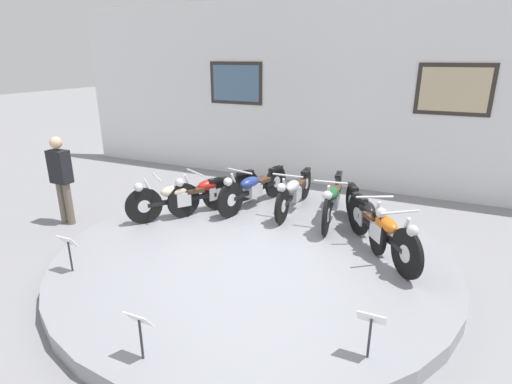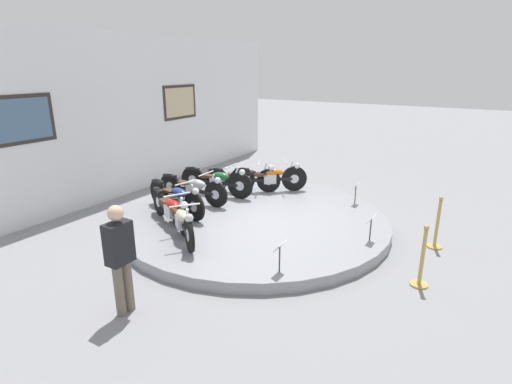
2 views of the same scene
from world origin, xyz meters
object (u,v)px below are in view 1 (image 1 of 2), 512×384
at_px(motorcycle_red, 214,190).
at_px(info_placard_front_right, 371,324).
at_px(motorcycle_black, 365,212).
at_px(motorcycle_silver, 294,191).
at_px(motorcycle_blue, 253,187).
at_px(info_placard_front_centre, 140,325).
at_px(motorcycle_orange, 382,229).
at_px(info_placard_front_left, 69,246).
at_px(visitor_standing, 61,176).
at_px(motorcycle_green, 333,198).
at_px(motorcycle_cream, 180,196).

relative_size(motorcycle_red, info_placard_front_right, 3.48).
height_order(motorcycle_black, info_placard_front_right, motorcycle_black).
xyz_separation_m(motorcycle_silver, motorcycle_black, (1.35, -0.54, -0.00)).
relative_size(motorcycle_black, info_placard_front_right, 3.46).
xyz_separation_m(motorcycle_blue, info_placard_front_centre, (0.75, -4.04, -0.02)).
xyz_separation_m(motorcycle_orange, info_placard_front_left, (-3.60, -2.18, -0.02)).
bearing_deg(motorcycle_orange, motorcycle_black, 120.73).
xyz_separation_m(motorcycle_red, visitor_standing, (-2.35, -1.27, 0.31)).
bearing_deg(motorcycle_orange, motorcycle_blue, 158.37).
height_order(motorcycle_black, info_placard_front_centre, motorcycle_black).
height_order(info_placard_front_centre, info_placard_front_right, same).
bearing_deg(info_placard_front_centre, motorcycle_blue, 100.50).
xyz_separation_m(motorcycle_green, info_placard_front_centre, (-0.74, -4.04, -0.03)).
bearing_deg(motorcycle_orange, motorcycle_silver, 146.79).
bearing_deg(motorcycle_silver, motorcycle_orange, -33.21).
bearing_deg(motorcycle_green, motorcycle_black, -33.09).
bearing_deg(motorcycle_blue, motorcycle_red, -146.71).
bearing_deg(motorcycle_red, motorcycle_silver, 21.61).
relative_size(motorcycle_silver, info_placard_front_right, 3.83).
bearing_deg(motorcycle_blue, motorcycle_cream, -134.30).
relative_size(motorcycle_orange, info_placard_front_right, 3.20).
bearing_deg(motorcycle_black, motorcycle_cream, -169.36).
bearing_deg(info_placard_front_left, motorcycle_green, 49.94).
distance_m(motorcycle_red, motorcycle_silver, 1.46).
bearing_deg(visitor_standing, info_placard_front_right, -14.82).
bearing_deg(motorcycle_silver, visitor_standing, -154.06).
bearing_deg(motorcycle_black, visitor_standing, -165.94).
height_order(motorcycle_orange, visitor_standing, visitor_standing).
relative_size(motorcycle_cream, info_placard_front_centre, 3.12).
height_order(motorcycle_red, motorcycle_orange, motorcycle_orange).
distance_m(motorcycle_black, info_placard_front_left, 4.26).
xyz_separation_m(motorcycle_green, motorcycle_orange, (0.95, -0.97, -0.00)).
height_order(motorcycle_black, info_placard_front_left, motorcycle_black).
xyz_separation_m(motorcycle_black, visitor_standing, (-5.06, -1.27, 0.31)).
relative_size(motorcycle_green, info_placard_front_centre, 3.91).
xyz_separation_m(motorcycle_silver, info_placard_front_centre, (-0.00, -4.18, -0.01)).
distance_m(motorcycle_red, motorcycle_blue, 0.72).
relative_size(motorcycle_blue, motorcycle_black, 1.10).
distance_m(motorcycle_cream, info_placard_front_centre, 3.51).
height_order(info_placard_front_left, visitor_standing, visitor_standing).
bearing_deg(motorcycle_black, motorcycle_red, -180.00).
bearing_deg(visitor_standing, motorcycle_black, 14.06).
bearing_deg(motorcycle_red, motorcycle_orange, -10.62).
bearing_deg(motorcycle_silver, motorcycle_green, -10.59).
relative_size(info_placard_front_left, info_placard_front_right, 1.00).
xyz_separation_m(info_placard_front_left, info_placard_front_centre, (1.90, -0.89, 0.00)).
distance_m(motorcycle_silver, motorcycle_black, 1.45).
bearing_deg(info_placard_front_right, motorcycle_blue, 130.13).
xyz_separation_m(motorcycle_cream, info_placard_front_centre, (1.69, -3.07, -0.01)).
bearing_deg(motorcycle_red, motorcycle_cream, -120.83).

